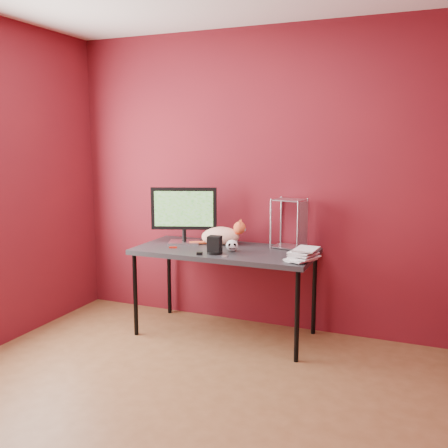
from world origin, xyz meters
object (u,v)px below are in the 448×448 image
at_px(desk, 225,255).
at_px(monitor, 184,213).
at_px(cat, 221,235).
at_px(book_stack, 296,187).
at_px(speaker, 215,245).
at_px(skull_mug, 232,245).

relative_size(desk, monitor, 2.72).
height_order(monitor, cat, monitor).
relative_size(cat, book_stack, 0.43).
distance_m(desk, speaker, 0.23).
bearing_deg(skull_mug, cat, 106.62).
bearing_deg(speaker, desk, 81.10).
height_order(desk, monitor, monitor).
relative_size(skull_mug, book_stack, 0.10).
bearing_deg(cat, desk, -64.97).
relative_size(desk, book_stack, 1.36).
height_order(skull_mug, speaker, speaker).
xyz_separation_m(desk, monitor, (-0.42, 0.07, 0.33)).
bearing_deg(skull_mug, book_stack, -29.79).
distance_m(monitor, book_stack, 1.10).
distance_m(skull_mug, speaker, 0.16).
bearing_deg(desk, book_stack, -11.74).
height_order(desk, cat, cat).
relative_size(cat, skull_mug, 4.47).
relative_size(speaker, book_stack, 0.13).
xyz_separation_m(monitor, cat, (0.32, 0.09, -0.20)).
height_order(speaker, book_stack, book_stack).
relative_size(desk, skull_mug, 14.01).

